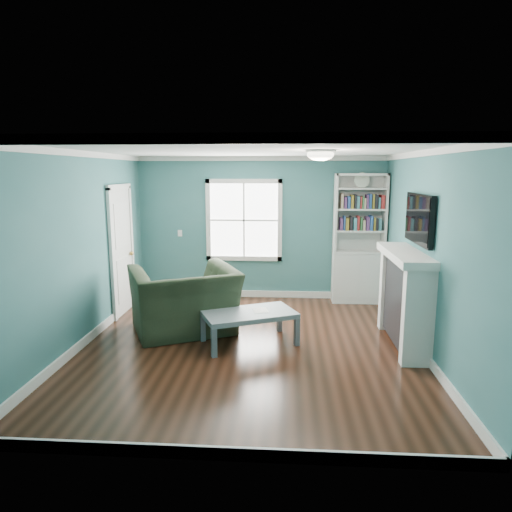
{
  "coord_description": "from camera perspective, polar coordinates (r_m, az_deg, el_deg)",
  "views": [
    {
      "loc": [
        0.48,
        -5.83,
        2.33
      ],
      "look_at": [
        0.06,
        0.4,
        1.17
      ],
      "focal_mm": 32.0,
      "sensor_mm": 36.0,
      "label": 1
    }
  ],
  "objects": [
    {
      "name": "paper_sheet",
      "position": [
        6.32,
        0.57,
        -6.8
      ],
      "size": [
        0.25,
        0.29,
        0.0
      ],
      "primitive_type": "cube",
      "rotation": [
        0.0,
        0.0,
        0.24
      ],
      "color": "white",
      "rests_on": "coffee_table"
    },
    {
      "name": "door",
      "position": [
        7.82,
        -16.44,
        0.83
      ],
      "size": [
        0.12,
        0.98,
        2.17
      ],
      "color": "silver",
      "rests_on": "ground"
    },
    {
      "name": "bookshelf",
      "position": [
        8.35,
        12.67,
        0.55
      ],
      "size": [
        0.9,
        0.35,
        2.31
      ],
      "color": "silver",
      "rests_on": "ground"
    },
    {
      "name": "window",
      "position": [
        8.4,
        -1.52,
        4.49
      ],
      "size": [
        1.4,
        0.06,
        1.5
      ],
      "color": "white",
      "rests_on": "room_walls"
    },
    {
      "name": "room_walls",
      "position": [
        5.9,
        -0.87,
        3.23
      ],
      "size": [
        5.0,
        5.0,
        5.0
      ],
      "color": "#30696C",
      "rests_on": "ground"
    },
    {
      "name": "light_switch",
      "position": [
        8.62,
        -9.48,
        2.83
      ],
      "size": [
        0.08,
        0.01,
        0.12
      ],
      "primitive_type": "cube",
      "color": "white",
      "rests_on": "room_walls"
    },
    {
      "name": "floor",
      "position": [
        6.29,
        -0.83,
        -11.21
      ],
      "size": [
        5.0,
        5.0,
        0.0
      ],
      "primitive_type": "plane",
      "color": "black",
      "rests_on": "ground"
    },
    {
      "name": "coffee_table",
      "position": [
        6.27,
        -0.86,
        -7.51
      ],
      "size": [
        1.39,
        1.11,
        0.45
      ],
      "rotation": [
        0.0,
        0.0,
        0.42
      ],
      "color": "#545C65",
      "rests_on": "ground"
    },
    {
      "name": "trim",
      "position": [
        5.95,
        -0.86,
        -0.07
      ],
      "size": [
        4.5,
        5.0,
        2.6
      ],
      "color": "white",
      "rests_on": "ground"
    },
    {
      "name": "fireplace",
      "position": [
        6.46,
        18.1,
        -5.22
      ],
      "size": [
        0.44,
        1.58,
        1.3
      ],
      "color": "black",
      "rests_on": "ground"
    },
    {
      "name": "recliner",
      "position": [
        6.74,
        -8.99,
        -4.17
      ],
      "size": [
        1.72,
        1.48,
        1.27
      ],
      "primitive_type": "imported",
      "rotation": [
        0.0,
        0.0,
        -2.7
      ],
      "color": "black",
      "rests_on": "ground"
    },
    {
      "name": "ceiling_fixture",
      "position": [
        5.95,
        8.08,
        12.53
      ],
      "size": [
        0.38,
        0.38,
        0.15
      ],
      "color": "white",
      "rests_on": "room_walls"
    },
    {
      "name": "tv",
      "position": [
        6.3,
        19.73,
        4.39
      ],
      "size": [
        0.06,
        1.1,
        0.65
      ],
      "primitive_type": "cube",
      "color": "black",
      "rests_on": "fireplace"
    }
  ]
}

